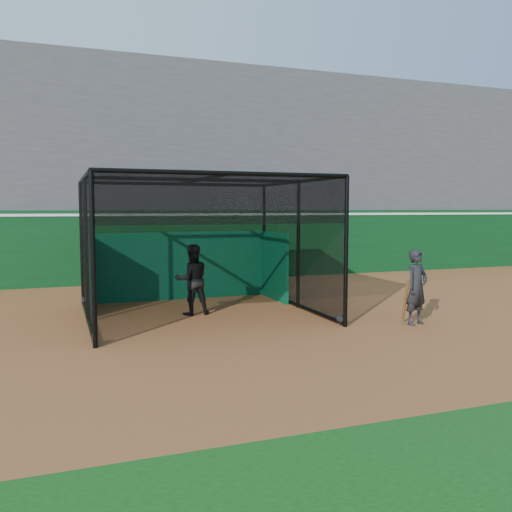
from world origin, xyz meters
name	(u,v)px	position (x,y,z in m)	size (l,w,h in m)	color
ground	(263,331)	(0.00, 0.00, 0.00)	(120.00, 120.00, 0.00)	#98572C
outfield_wall	(177,245)	(0.00, 8.50, 1.29)	(50.00, 0.50, 2.50)	#0A3B16
grandstand	(158,162)	(0.00, 12.27, 4.48)	(50.00, 7.85, 8.95)	#4C4C4F
batting_cage	(199,248)	(-0.77, 2.28, 1.62)	(5.30, 5.01, 3.25)	black
batter	(192,280)	(-0.96, 2.29, 0.85)	(0.83, 0.65, 1.70)	black
on_deck_player	(417,287)	(3.43, -0.51, 0.83)	(0.69, 0.55, 1.66)	black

